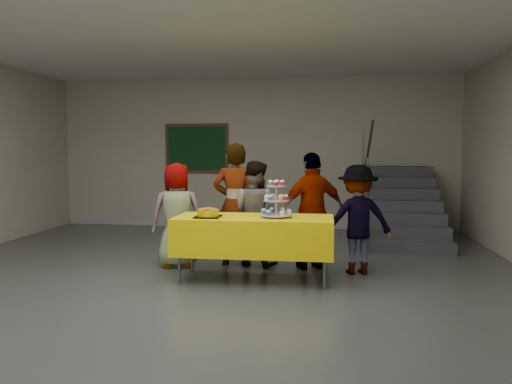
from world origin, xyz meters
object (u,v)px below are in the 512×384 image
at_px(bear_cake, 208,212).
at_px(staircase, 397,210).
at_px(schoolchild_b, 235,204).
at_px(schoolchild_a, 177,215).
at_px(schoolchild_c, 254,213).
at_px(schoolchild_d, 313,211).
at_px(cupcake_stand, 276,202).
at_px(noticeboard, 197,148).
at_px(bake_table, 254,234).
at_px(schoolchild_e, 357,219).

bearing_deg(bear_cake, staircase, 51.68).
bearing_deg(staircase, schoolchild_b, -135.10).
bearing_deg(schoolchild_b, schoolchild_a, 13.56).
xyz_separation_m(schoolchild_c, schoolchild_d, (0.80, -0.13, 0.06)).
height_order(cupcake_stand, noticeboard, noticeboard).
bearing_deg(staircase, bear_cake, -128.32).
height_order(bake_table, staircase, staircase).
relative_size(bear_cake, staircase, 0.15).
height_order(schoolchild_b, noticeboard, noticeboard).
height_order(schoolchild_c, staircase, staircase).
xyz_separation_m(schoolchild_a, schoolchild_c, (1.01, 0.22, 0.01)).
bearing_deg(schoolchild_a, bear_cake, 116.61).
xyz_separation_m(bake_table, bear_cake, (-0.53, -0.12, 0.27)).
xyz_separation_m(cupcake_stand, bear_cake, (-0.80, -0.11, -0.12)).
relative_size(staircase, noticeboard, 1.85).
xyz_separation_m(cupcake_stand, schoolchild_e, (0.98, 0.53, -0.26)).
height_order(bake_table, schoolchild_b, schoolchild_b).
relative_size(cupcake_stand, noticeboard, 0.34).
height_order(bake_table, schoolchild_d, schoolchild_d).
distance_m(schoolchild_a, schoolchild_c, 1.03).
relative_size(schoolchild_b, schoolchild_d, 1.08).
xyz_separation_m(schoolchild_e, noticeboard, (-2.99, 3.58, 0.91)).
bearing_deg(noticeboard, schoolchild_c, -63.68).
xyz_separation_m(schoolchild_a, schoolchild_d, (1.80, 0.09, 0.07)).
bearing_deg(schoolchild_e, schoolchild_d, -26.39).
bearing_deg(schoolchild_b, noticeboard, -68.23).
height_order(schoolchild_d, schoolchild_e, schoolchild_d).
bearing_deg(schoolchild_a, bake_table, 139.27).
bearing_deg(schoolchild_b, schoolchild_e, 170.37).
height_order(schoolchild_a, schoolchild_b, schoolchild_b).
relative_size(bear_cake, schoolchild_c, 0.25).
relative_size(schoolchild_a, schoolchild_c, 0.99).
xyz_separation_m(cupcake_stand, schoolchild_d, (0.42, 0.68, -0.18)).
bearing_deg(cupcake_stand, schoolchild_c, 115.01).
relative_size(bear_cake, schoolchild_d, 0.23).
bearing_deg(noticeboard, bake_table, -66.99).
xyz_separation_m(schoolchild_a, staircase, (3.26, 2.69, -0.21)).
xyz_separation_m(schoolchild_d, noticeboard, (-2.43, 3.43, 0.83)).
xyz_separation_m(bake_table, schoolchild_b, (-0.36, 0.77, 0.27)).
distance_m(schoolchild_b, staircase, 3.55).
height_order(bake_table, noticeboard, noticeboard).
height_order(schoolchild_c, noticeboard, noticeboard).
bearing_deg(cupcake_stand, bake_table, 177.61).
bearing_deg(cupcake_stand, schoolchild_b, 128.94).
xyz_separation_m(cupcake_stand, noticeboard, (-2.01, 4.10, 0.65)).
bearing_deg(schoolchild_b, schoolchild_c, -174.29).
bearing_deg(schoolchild_b, staircase, -135.86).
xyz_separation_m(bear_cake, schoolchild_c, (0.42, 0.92, -0.12)).
xyz_separation_m(bake_table, staircase, (2.14, 3.26, -0.07)).
xyz_separation_m(schoolchild_b, staircase, (2.50, 2.49, -0.34)).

